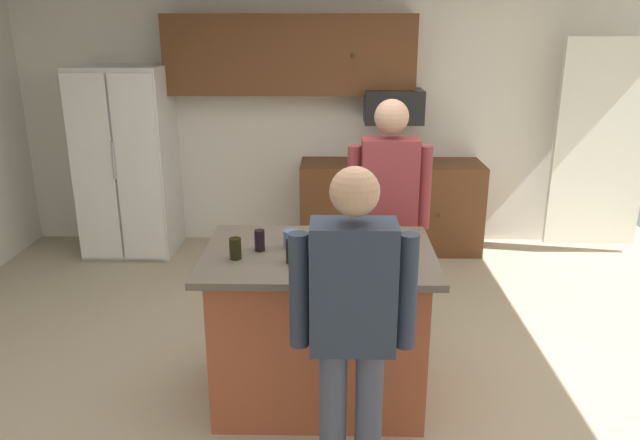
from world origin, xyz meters
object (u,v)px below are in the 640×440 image
Objects in this scene: glass_stout_tall at (293,251)px; tumbler_amber at (260,240)px; glass_pilsner at (235,249)px; refrigerator at (128,162)px; mug_blue_stoneware at (343,228)px; person_guest_right at (352,318)px; person_guest_by_door at (388,207)px; kitchen_island at (319,325)px; mug_ceramic_white at (292,239)px; serving_tray at (344,249)px; microwave_over_range at (393,106)px.

tumbler_amber is at bearing 138.28° from glass_stout_tall.
tumbler_amber is at bearing 47.39° from glass_pilsner.
refrigerator reaches higher than mug_blue_stoneware.
mug_blue_stoneware is (-0.03, 1.10, 0.06)m from person_guest_right.
person_guest_by_door is 1.09m from glass_stout_tall.
kitchen_island is 9.96× the size of mug_ceramic_white.
serving_tray is at bearing -89.47° from mug_blue_stoneware.
person_guest_by_door is at bearing 42.09° from tumbler_amber.
mug_ceramic_white is 1.07× the size of tumbler_amber.
kitchen_island is at bearing -0.00° from person_guest_by_door.
refrigerator is at bearing 129.21° from serving_tray.
tumbler_amber is (1.60, -2.54, 0.10)m from refrigerator.
kitchen_island is 1.01m from person_guest_by_door.
mug_blue_stoneware is at bearing 58.99° from glass_stout_tall.
person_guest_by_door is 1.08m from tumbler_amber.
refrigerator reaches higher than serving_tray.
person_guest_right is at bearing -88.18° from serving_tray.
refrigerator is at bearing -94.92° from person_guest_by_door.
microwave_over_range reaches higher than glass_pilsner.
person_guest_by_door reaches higher than mug_blue_stoneware.
person_guest_right reaches higher than kitchen_island.
microwave_over_range is 2.76m from serving_tray.
person_guest_right is at bearing -78.16° from kitchen_island.
tumbler_amber reaches higher than kitchen_island.
mug_ceramic_white reaches higher than mug_blue_stoneware.
tumbler_amber reaches higher than serving_tray.
glass_stout_tall is (-0.28, -0.47, 0.02)m from mug_blue_stoneware.
refrigerator is 14.18× the size of glass_stout_tall.
glass_pilsner is (-0.63, 0.69, 0.07)m from person_guest_right.
person_guest_right is 13.64× the size of mug_blue_stoneware.
person_guest_by_door is at bearing 66.71° from serving_tray.
microwave_over_range reaches higher than kitchen_island.
mug_blue_stoneware reaches higher than kitchen_island.
glass_pilsner is at bearing 30.82° from person_guest_right.
refrigerator is 4.17× the size of serving_tray.
person_guest_by_door is 0.54m from mug_blue_stoneware.
mug_ceramic_white is 0.19m from tumbler_amber.
microwave_over_range is at bearing 79.09° from serving_tray.
glass_pilsner is (-0.30, -0.18, 0.01)m from mug_ceramic_white.
mug_ceramic_white is 0.23m from glass_stout_tall.
serving_tray is (0.30, -0.06, -0.03)m from mug_ceramic_white.
refrigerator reaches higher than tumbler_amber.
person_guest_by_door is (0.46, 0.73, 0.53)m from kitchen_island.
glass_stout_tall is 0.33m from serving_tray.
serving_tray is at bearing 11.16° from glass_pilsner.
kitchen_island is 0.58m from glass_stout_tall.
kitchen_island is (1.94, -2.55, -0.43)m from refrigerator.
glass_stout_tall reaches higher than glass_pilsner.
microwave_over_range is 3.04m from glass_pilsner.
glass_stout_tall is at bearing 14.08° from person_guest_right.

